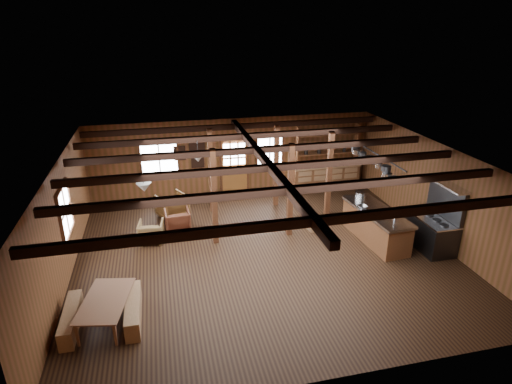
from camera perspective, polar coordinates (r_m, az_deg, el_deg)
room at (r=11.18m, az=1.23°, el=-2.12°), size 10.04×9.04×2.84m
ceiling_joists at (r=10.88m, az=1.05°, el=4.41°), size 9.80×8.82×0.18m
timber_posts at (r=13.16m, az=1.19°, el=1.72°), size 3.95×2.35×2.80m
back_door at (r=15.42m, az=-2.88°, el=2.75°), size 1.02×0.08×2.15m
window_back_left at (r=14.99m, az=-12.79°, el=4.54°), size 1.32×0.06×1.32m
window_back_right at (r=15.47m, az=1.82°, el=5.64°), size 1.02×0.06×1.32m
window_left at (r=11.51m, az=-24.13°, el=-2.35°), size 0.14×1.24×1.32m
notice_boards at (r=15.01m, az=-8.59°, el=5.03°), size 1.08×0.03×0.90m
back_counter at (r=16.20m, az=9.22°, el=2.41°), size 2.55×0.60×2.45m
pendant_lamps at (r=11.50m, az=-10.94°, el=2.73°), size 1.86×2.36×0.66m
pot_rack at (r=12.26m, az=15.71°, el=3.67°), size 0.40×3.00×0.45m
kitchen_island at (r=12.81m, az=15.66°, el=-4.24°), size 1.08×2.56×1.20m
step_stool at (r=13.13m, az=7.79°, el=-4.40°), size 0.42×0.32×0.34m
commercial_range at (r=12.86m, az=22.55°, el=-4.35°), size 0.80×1.56×1.93m
dining_table at (r=9.84m, az=-19.07°, el=-14.75°), size 1.20×1.75×0.56m
bench_wall at (r=10.02m, az=-23.42°, el=-15.29°), size 0.28×1.51×0.41m
bench_aisle at (r=9.82m, az=-16.02°, el=-14.88°), size 0.30×1.59×0.44m
armchair_a at (r=14.04m, az=-11.12°, el=-1.81°), size 1.12×1.14×0.78m
armchair_b at (r=13.12m, az=-10.42°, el=-3.78°), size 0.76×0.78×0.68m
armchair_c at (r=12.67m, az=-13.81°, el=-5.17°), size 0.76×0.78×0.64m
counter_pot at (r=13.33m, az=13.74°, el=-0.38°), size 0.31×0.31×0.18m
bowl at (r=12.66m, az=14.03°, el=-1.92°), size 0.32×0.32×0.07m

